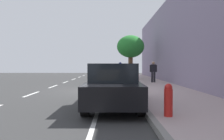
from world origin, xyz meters
TOP-DOWN VIEW (x-y plane):
  - ground at (0.00, 0.00)m, footprint 62.88×62.88m
  - sidewalk at (3.84, 0.00)m, footprint 3.30×39.30m
  - curb_edge at (2.11, 0.00)m, footprint 0.16×39.30m
  - lane_stripe_centre at (-3.00, 0.35)m, footprint 0.14×40.00m
  - lane_stripe_bike_edge at (0.64, 0.00)m, footprint 0.12×39.30m
  - building_facade at (5.74, 0.00)m, footprint 0.50×39.30m
  - parked_sedan_black_second at (1.13, -5.33)m, footprint 1.86×4.41m
  - parked_sedan_green_mid at (1.07, 3.70)m, footprint 1.86×4.41m
  - parked_sedan_grey_far at (0.95, 15.66)m, footprint 1.87×4.42m
  - bicycle_at_curb at (1.65, 7.61)m, footprint 1.57×0.79m
  - cyclist_with_backpack at (1.87, 7.16)m, footprint 0.46×0.61m
  - street_tree_mid_block at (2.91, 8.76)m, footprint 2.65×2.65m
  - pedestrian_on_phone at (4.31, 4.28)m, footprint 0.59×0.34m
  - fire_hydrant at (2.54, -7.41)m, footprint 0.22×0.22m

SIDE VIEW (x-z plane):
  - ground at x=0.00m, z-range 0.00..0.00m
  - lane_stripe_centre at x=-3.00m, z-range 0.00..0.01m
  - lane_stripe_bike_edge at x=0.64m, z-range 0.00..0.01m
  - sidewalk at x=3.84m, z-range 0.00..0.16m
  - curb_edge at x=2.11m, z-range 0.00..0.16m
  - bicycle_at_curb at x=1.65m, z-range 0.00..0.73m
  - fire_hydrant at x=2.54m, z-range 0.16..1.00m
  - parked_sedan_black_second at x=1.13m, z-range -0.01..1.51m
  - parked_sedan_green_mid at x=1.07m, z-range -0.01..1.51m
  - parked_sedan_grey_far at x=0.95m, z-range -0.01..1.51m
  - pedestrian_on_phone at x=4.31m, z-range 0.26..1.87m
  - cyclist_with_backpack at x=1.87m, z-range 0.20..1.96m
  - street_tree_mid_block at x=2.91m, z-range 1.14..5.38m
  - building_facade at x=5.74m, z-range 0.00..6.78m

